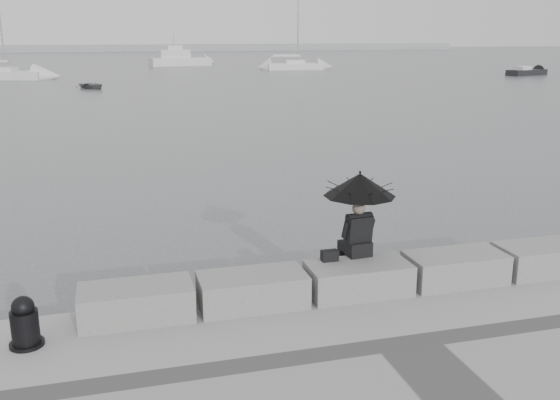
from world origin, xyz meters
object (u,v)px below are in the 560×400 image
object	(u,v)px
mooring_bollard	(25,325)
sailboat_left	(1,74)
seated_person	(360,195)
motor_cruiser	(180,59)
dinghy	(92,86)
sailboat_right	(294,65)
small_motorboat	(527,72)

from	to	relation	value
mooring_bollard	sailboat_left	xyz separation A→B (m)	(-8.78, 59.88, -0.28)
seated_person	motor_cruiser	distance (m)	81.31
mooring_bollard	motor_cruiser	xyz separation A→B (m)	(11.44, 81.86, 0.09)
dinghy	motor_cruiser	bearing A→B (deg)	37.28
motor_cruiser	dinghy	xyz separation A→B (m)	(-11.36, -35.33, -0.64)
sailboat_left	sailboat_right	distance (m)	33.96
seated_person	sailboat_left	world-z (taller)	sailboat_left
mooring_bollard	small_motorboat	xyz separation A→B (m)	(45.56, 51.59, -0.48)
sailboat_right	small_motorboat	size ratio (longest dim) A/B	2.38
motor_cruiser	dinghy	world-z (taller)	motor_cruiser
seated_person	dinghy	size ratio (longest dim) A/B	0.46
seated_person	small_motorboat	world-z (taller)	seated_person
mooring_bollard	dinghy	xyz separation A→B (m)	(0.08, 46.52, -0.54)
motor_cruiser	dinghy	bearing A→B (deg)	-116.40
sailboat_left	small_motorboat	bearing A→B (deg)	8.28
seated_person	motor_cruiser	bearing A→B (deg)	80.72
small_motorboat	seated_person	bearing A→B (deg)	-146.77
seated_person	small_motorboat	size ratio (longest dim) A/B	0.26
seated_person	sailboat_left	xyz separation A→B (m)	(-13.75, 59.07, -1.48)
mooring_bollard	dinghy	size ratio (longest dim) A/B	0.23
small_motorboat	dinghy	xyz separation A→B (m)	(-45.47, -5.07, -0.06)
mooring_bollard	seated_person	bearing A→B (deg)	9.28
seated_person	mooring_bollard	bearing A→B (deg)	-175.43
seated_person	sailboat_right	size ratio (longest dim) A/B	0.11
seated_person	mooring_bollard	world-z (taller)	seated_person
sailboat_right	dinghy	size ratio (longest dim) A/B	4.29
sailboat_right	dinghy	bearing A→B (deg)	-133.68
sailboat_left	dinghy	bearing A→B (deg)	-39.48
sailboat_left	small_motorboat	world-z (taller)	sailboat_left
sailboat_left	motor_cruiser	bearing A→B (deg)	64.32
motor_cruiser	small_motorboat	size ratio (longest dim) A/B	1.59
sailboat_left	dinghy	distance (m)	16.03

